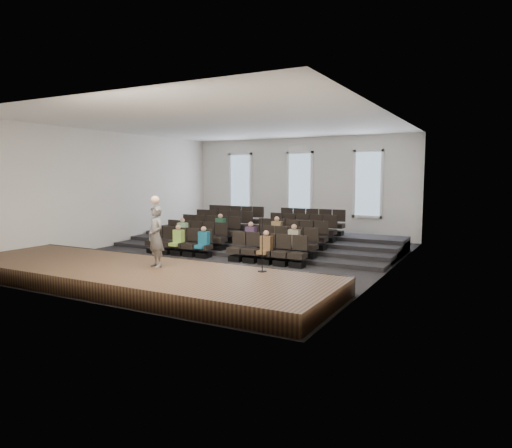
{
  "coord_description": "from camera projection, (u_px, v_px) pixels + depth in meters",
  "views": [
    {
      "loc": [
        9.1,
        -14.65,
        3.1
      ],
      "look_at": [
        0.94,
        0.5,
        1.26
      ],
      "focal_mm": 32.0,
      "sensor_mm": 36.0,
      "label": 1
    }
  ],
  "objects": [
    {
      "name": "ground",
      "position": [
        228.0,
        257.0,
        17.44
      ],
      "size": [
        14.0,
        14.0,
        0.0
      ],
      "primitive_type": "plane",
      "color": "black",
      "rests_on": "ground"
    },
    {
      "name": "ceiling",
      "position": [
        227.0,
        124.0,
        16.91
      ],
      "size": [
        12.0,
        14.0,
        0.02
      ],
      "primitive_type": "cube",
      "color": "white",
      "rests_on": "ground"
    },
    {
      "name": "wall_back",
      "position": [
        300.0,
        187.0,
        23.32
      ],
      "size": [
        12.0,
        0.04,
        5.0
      ],
      "primitive_type": "cube",
      "color": "white",
      "rests_on": "ground"
    },
    {
      "name": "wall_front",
      "position": [
        75.0,
        200.0,
        11.03
      ],
      "size": [
        12.0,
        0.04,
        5.0
      ],
      "primitive_type": "cube",
      "color": "white",
      "rests_on": "ground"
    },
    {
      "name": "wall_left",
      "position": [
        111.0,
        189.0,
        20.02
      ],
      "size": [
        0.04,
        14.0,
        5.0
      ],
      "primitive_type": "cube",
      "color": "white",
      "rests_on": "ground"
    },
    {
      "name": "wall_right",
      "position": [
        390.0,
        195.0,
        14.34
      ],
      "size": [
        0.04,
        14.0,
        5.0
      ],
      "primitive_type": "cube",
      "color": "white",
      "rests_on": "ground"
    },
    {
      "name": "stage",
      "position": [
        134.0,
        276.0,
        12.95
      ],
      "size": [
        11.8,
        3.6,
        0.5
      ],
      "primitive_type": "cube",
      "color": "#513C22",
      "rests_on": "ground"
    },
    {
      "name": "stage_lip",
      "position": [
        173.0,
        265.0,
        14.5
      ],
      "size": [
        11.8,
        0.06,
        0.52
      ],
      "primitive_type": "cube",
      "color": "black",
      "rests_on": "ground"
    },
    {
      "name": "risers",
      "position": [
        266.0,
        241.0,
        20.2
      ],
      "size": [
        11.8,
        4.8,
        0.6
      ],
      "color": "black",
      "rests_on": "ground"
    },
    {
      "name": "seating_rows",
      "position": [
        248.0,
        235.0,
        18.72
      ],
      "size": [
        6.8,
        4.7,
        1.67
      ],
      "color": "black",
      "rests_on": "ground"
    },
    {
      "name": "windows",
      "position": [
        300.0,
        183.0,
        23.24
      ],
      "size": [
        8.44,
        0.1,
        3.24
      ],
      "color": "white",
      "rests_on": "wall_back"
    },
    {
      "name": "audience",
      "position": [
        232.0,
        235.0,
        17.64
      ],
      "size": [
        5.45,
        2.64,
        1.1
      ],
      "color": "#A1D756",
      "rests_on": "seating_rows"
    },
    {
      "name": "speaker",
      "position": [
        156.0,
        236.0,
        12.92
      ],
      "size": [
        0.75,
        0.64,
        1.75
      ],
      "primitive_type": "imported",
      "rotation": [
        0.0,
        0.0,
        -0.41
      ],
      "color": "#5A5755",
      "rests_on": "stage"
    },
    {
      "name": "mic_stand",
      "position": [
        262.0,
        256.0,
        12.35
      ],
      "size": [
        0.24,
        0.24,
        1.46
      ],
      "color": "black",
      "rests_on": "stage"
    }
  ]
}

